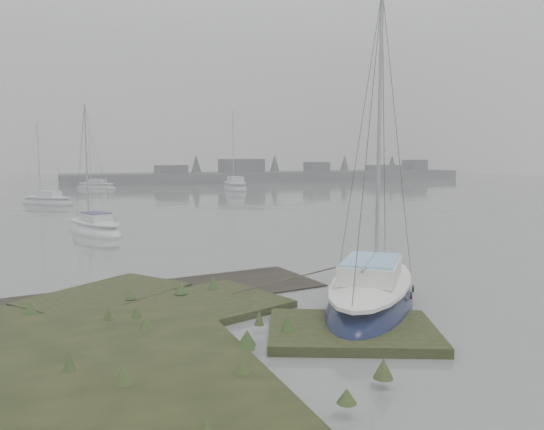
{
  "coord_description": "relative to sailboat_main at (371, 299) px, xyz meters",
  "views": [
    {
      "loc": [
        -5.29,
        -9.81,
        3.79
      ],
      "look_at": [
        1.61,
        6.48,
        1.8
      ],
      "focal_mm": 35.0,
      "sensor_mm": 36.0,
      "label": 1
    }
  ],
  "objects": [
    {
      "name": "sailboat_far_b",
      "position": [
        11.85,
        44.78,
        0.03
      ],
      "size": [
        3.01,
        6.96,
        9.52
      ],
      "rotation": [
        0.0,
        0.0,
        -0.12
      ],
      "color": "#B9BEC4",
      "rests_on": "ground"
    },
    {
      "name": "sailboat_far_c",
      "position": [
        -2.21,
        52.62,
        -0.04
      ],
      "size": [
        4.98,
        4.48,
        7.14
      ],
      "rotation": [
        0.0,
        0.0,
        0.89
      ],
      "color": "#B9BDC3",
      "rests_on": "ground"
    },
    {
      "name": "far_shoreline",
      "position": [
        24.89,
        60.91,
        0.59
      ],
      "size": [
        60.0,
        8.0,
        4.15
      ],
      "color": "#4C4F51",
      "rests_on": "ground"
    },
    {
      "name": "ground",
      "position": [
        -1.96,
        29.01,
        -0.26
      ],
      "size": [
        160.0,
        160.0,
        0.0
      ],
      "primitive_type": "plane",
      "color": "slate",
      "rests_on": "ground"
    },
    {
      "name": "sailboat_white",
      "position": [
        -5.24,
        16.14,
        -0.05
      ],
      "size": [
        3.11,
        5.04,
        6.77
      ],
      "rotation": [
        0.0,
        0.0,
        0.35
      ],
      "color": "white",
      "rests_on": "ground"
    },
    {
      "name": "sailboat_far_a",
      "position": [
        -7.36,
        33.68,
        -0.05
      ],
      "size": [
        4.6,
        4.59,
        6.9
      ],
      "rotation": [
        0.0,
        0.0,
        0.79
      ],
      "color": "#A4A8AE",
      "rests_on": "ground"
    },
    {
      "name": "sailboat_main",
      "position": [
        0.0,
        0.0,
        0.0
      ],
      "size": [
        5.45,
        5.81,
        8.48
      ],
      "rotation": [
        0.0,
        0.0,
        -0.72
      ],
      "color": "black",
      "rests_on": "ground"
    }
  ]
}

